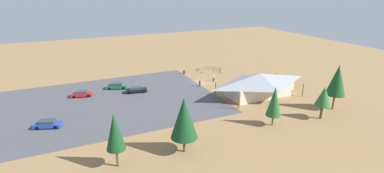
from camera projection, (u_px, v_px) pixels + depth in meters
The scene contains 24 objects.
ground at pixel (200, 82), 72.73m from camera, with size 160.00×160.00×0.00m, color #937047.
parking_lot_asphalt at pixel (110, 102), 60.40m from camera, with size 43.54×32.62×0.05m, color #4C4C51.
bike_pavilion at pixel (259, 83), 62.94m from camera, with size 17.03×9.36×5.00m.
trash_bin at pixel (184, 72), 79.82m from camera, with size 0.60×0.60×0.90m, color brown.
lot_sign at pixel (202, 74), 74.35m from camera, with size 0.56×0.08×2.20m.
pine_midwest at pixel (274, 101), 48.79m from camera, with size 2.59×2.59×6.99m.
pine_far_east at pixel (337, 80), 54.90m from camera, with size 3.58×3.58×8.87m.
pine_center at pixel (115, 132), 37.17m from camera, with size 2.52×2.52×7.58m.
pine_far_west at pixel (184, 118), 40.51m from camera, with size 3.87×3.87×8.30m.
pine_mideast at pixel (324, 97), 51.40m from camera, with size 2.82×2.82×6.03m.
bicycle_yellow_edge_north at pixel (214, 68), 84.24m from camera, with size 1.25×1.25×0.87m.
bicycle_orange_trailside at pixel (214, 70), 82.14m from camera, with size 0.55×1.62×0.79m.
bicycle_blue_yard_front at pixel (197, 70), 81.85m from camera, with size 0.48×1.68×0.84m.
bicycle_silver_near_sign at pixel (201, 69), 83.41m from camera, with size 1.72×0.48×0.77m.
bicycle_purple_by_bin at pixel (220, 71), 80.93m from camera, with size 0.58×1.70×0.84m.
bicycle_black_yard_center at pixel (220, 69), 82.79m from camera, with size 1.66×0.48×0.83m.
bicycle_red_lone_east at pixel (208, 68), 84.06m from camera, with size 1.68×0.70×0.83m.
car_blue_aisle_side at pixel (48, 124), 49.07m from camera, with size 4.71×3.13×1.36m.
car_green_front_row at pixel (117, 86), 67.73m from camera, with size 4.87×3.17×1.40m.
car_black_near_entry at pixel (136, 90), 65.39m from camera, with size 4.93×2.63×1.29m.
car_red_far_end at pixel (82, 94), 62.92m from camera, with size 4.59×2.71×1.26m.
visitor_near_lot at pixel (214, 78), 73.14m from camera, with size 0.36×0.36×1.78m.
visitor_crossing_yard at pixel (200, 83), 69.22m from camera, with size 0.37×0.36×1.67m.
visitor_by_pavilion at pixel (244, 77), 73.49m from camera, with size 0.38×0.40×1.84m.
Camera 1 is at (31.19, 61.73, 22.61)m, focal length 27.34 mm.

